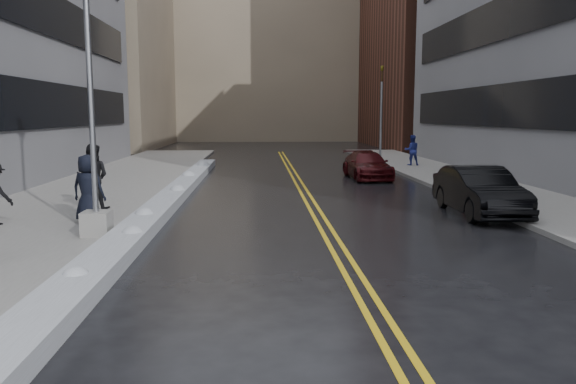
{
  "coord_description": "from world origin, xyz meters",
  "views": [
    {
      "loc": [
        0.68,
        -11.73,
        3.1
      ],
      "look_at": [
        1.36,
        1.24,
        1.3
      ],
      "focal_mm": 35.0,
      "sensor_mm": 36.0,
      "label": 1
    }
  ],
  "objects": [
    {
      "name": "ground",
      "position": [
        0.0,
        0.0,
        0.0
      ],
      "size": [
        160.0,
        160.0,
        0.0
      ],
      "primitive_type": "plane",
      "color": "black",
      "rests_on": "ground"
    },
    {
      "name": "pedestrian_c",
      "position": [
        -4.01,
        3.8,
        1.08
      ],
      "size": [
        1.02,
        0.77,
        1.87
      ],
      "primitive_type": "imported",
      "rotation": [
        0.0,
        0.0,
        2.93
      ],
      "color": "black",
      "rests_on": "sidewalk_west"
    },
    {
      "name": "lamppost",
      "position": [
        -3.3,
        2.0,
        2.53
      ],
      "size": [
        0.65,
        0.65,
        7.62
      ],
      "color": "gray",
      "rests_on": "sidewalk_west"
    },
    {
      "name": "sidewalk_east",
      "position": [
        10.0,
        10.0,
        0.07
      ],
      "size": [
        4.0,
        50.0,
        0.15
      ],
      "primitive_type": "cube",
      "color": "gray",
      "rests_on": "ground"
    },
    {
      "name": "building_far",
      "position": [
        2.0,
        60.0,
        11.0
      ],
      "size": [
        36.0,
        16.0,
        22.0
      ],
      "primitive_type": "cube",
      "color": "gray",
      "rests_on": "ground"
    },
    {
      "name": "lane_line_left",
      "position": [
        2.35,
        10.0,
        0.0
      ],
      "size": [
        0.12,
        50.0,
        0.01
      ],
      "primitive_type": "cube",
      "color": "gold",
      "rests_on": "ground"
    },
    {
      "name": "pedestrian_east",
      "position": [
        9.61,
        20.55,
        1.03
      ],
      "size": [
        0.88,
        0.7,
        1.76
      ],
      "primitive_type": "imported",
      "rotation": [
        0.0,
        0.0,
        3.1
      ],
      "color": "navy",
      "rests_on": "sidewalk_east"
    },
    {
      "name": "snow_ridge",
      "position": [
        -2.45,
        8.0,
        0.17
      ],
      "size": [
        0.9,
        30.0,
        0.34
      ],
      "primitive_type": "cube",
      "color": "silver",
      "rests_on": "ground"
    },
    {
      "name": "pedestrian_b",
      "position": [
        -4.46,
        5.82,
        1.17
      ],
      "size": [
        1.01,
        0.79,
        2.05
      ],
      "primitive_type": "imported",
      "rotation": [
        0.0,
        0.0,
        3.12
      ],
      "color": "black",
      "rests_on": "sidewalk_west"
    },
    {
      "name": "traffic_signal",
      "position": [
        8.5,
        24.0,
        3.4
      ],
      "size": [
        0.16,
        0.2,
        6.0
      ],
      "color": "gray",
      "rests_on": "sidewalk_east"
    },
    {
      "name": "building_west_far",
      "position": [
        -15.5,
        44.0,
        9.0
      ],
      "size": [
        14.0,
        22.0,
        18.0
      ],
      "primitive_type": "cube",
      "color": "gray",
      "rests_on": "ground"
    },
    {
      "name": "lane_line_right",
      "position": [
        2.65,
        10.0,
        0.0
      ],
      "size": [
        0.12,
        50.0,
        0.01
      ],
      "primitive_type": "cube",
      "color": "gold",
      "rests_on": "ground"
    },
    {
      "name": "fire_hydrant",
      "position": [
        9.0,
        10.0,
        0.55
      ],
      "size": [
        0.26,
        0.26,
        0.73
      ],
      "color": "maroon",
      "rests_on": "sidewalk_east"
    },
    {
      "name": "car_maroon",
      "position": [
        5.95,
        15.17,
        0.65
      ],
      "size": [
        2.02,
        4.53,
        1.29
      ],
      "primitive_type": "imported",
      "rotation": [
        0.0,
        0.0,
        0.05
      ],
      "color": "#3A090C",
      "rests_on": "ground"
    },
    {
      "name": "sidewalk_west",
      "position": [
        -5.75,
        10.0,
        0.07
      ],
      "size": [
        5.5,
        50.0,
        0.15
      ],
      "primitive_type": "cube",
      "color": "gray",
      "rests_on": "ground"
    },
    {
      "name": "car_black",
      "position": [
        7.48,
        5.07,
        0.75
      ],
      "size": [
        1.63,
        4.57,
        1.5
      ],
      "primitive_type": "imported",
      "rotation": [
        0.0,
        0.0,
        -0.01
      ],
      "color": "black",
      "rests_on": "ground"
    }
  ]
}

